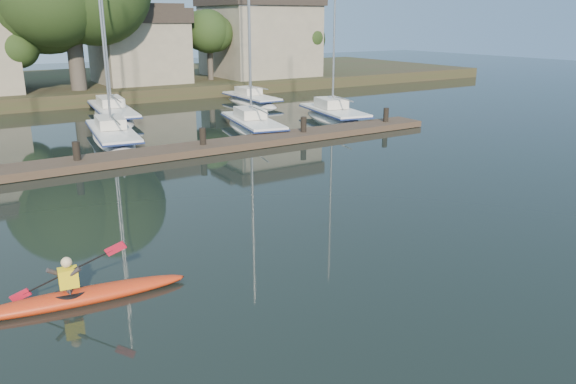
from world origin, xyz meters
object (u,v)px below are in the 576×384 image
kayak (77,294)px  sailboat_4 (334,122)px  sailboat_3 (253,133)px  sailboat_6 (113,119)px  sailboat_7 (251,105)px  sailboat_2 (113,143)px  dock (144,155)px

kayak → sailboat_4: bearing=46.4°
sailboat_3 → sailboat_6: bearing=133.0°
kayak → sailboat_7: 32.63m
sailboat_2 → sailboat_6: sailboat_6 is taller
sailboat_6 → sailboat_7: (11.06, 0.69, 0.01)m
kayak → sailboat_3: 21.59m
sailboat_4 → kayak: bearing=-129.1°
sailboat_2 → sailboat_3: sailboat_2 is taller
dock → sailboat_2: 5.32m
dock → sailboat_4: (14.23, 4.17, -0.42)m
sailboat_4 → sailboat_7: (-0.92, 9.54, 0.02)m
dock → sailboat_7: (13.31, 13.71, -0.39)m
dock → sailboat_6: size_ratio=2.05×
sailboat_3 → sailboat_6: 10.76m
sailboat_3 → sailboat_6: sailboat_6 is taller
sailboat_4 → sailboat_7: bearing=106.5°
sailboat_2 → sailboat_7: size_ratio=1.16×
sailboat_2 → sailboat_7: bearing=39.9°
kayak → dock: size_ratio=0.15×
dock → sailboat_3: 8.87m
sailboat_3 → sailboat_2: bearing=-179.2°
kayak → dock: kayak is taller
sailboat_3 → sailboat_4: 6.28m
kayak → sailboat_4: (20.14, 16.82, -0.41)m
kayak → sailboat_2: (5.96, 17.95, -0.38)m
sailboat_2 → sailboat_4: (14.19, -1.14, -0.03)m
sailboat_2 → sailboat_6: 8.02m
sailboat_6 → sailboat_7: sailboat_6 is taller
kayak → sailboat_4: size_ratio=0.39×
sailboat_2 → sailboat_3: bearing=-2.6°
sailboat_4 → sailboat_6: sailboat_6 is taller
sailboat_2 → sailboat_4: 14.23m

